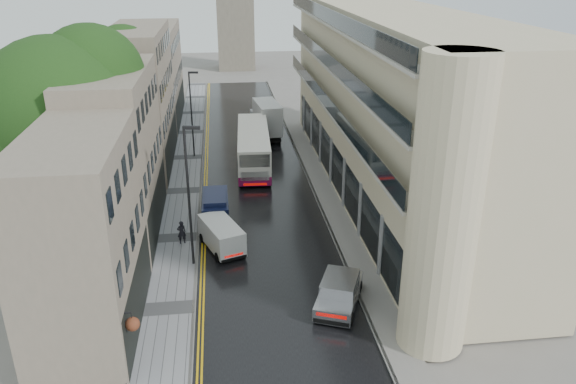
{
  "coord_description": "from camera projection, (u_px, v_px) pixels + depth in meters",
  "views": [
    {
      "loc": [
        -2.64,
        -15.08,
        17.51
      ],
      "look_at": [
        1.45,
        18.0,
        3.56
      ],
      "focal_mm": 35.0,
      "sensor_mm": 36.0,
      "label": 1
    }
  ],
  "objects": [
    {
      "name": "navy_van",
      "position": [
        203.0,
        217.0,
        38.3
      ],
      "size": [
        1.8,
        4.5,
        2.29
      ],
      "primitive_type": null,
      "rotation": [
        0.0,
        0.0,
        -0.0
      ],
      "color": "black",
      "rests_on": "road"
    },
    {
      "name": "cream_bus",
      "position": [
        239.0,
        160.0,
        47.46
      ],
      "size": [
        3.27,
        12.04,
        3.25
      ],
      "primitive_type": null,
      "rotation": [
        0.0,
        0.0,
        -0.05
      ],
      "color": "white",
      "rests_on": "road"
    },
    {
      "name": "road",
      "position": [
        256.0,
        188.0,
        46.04
      ],
      "size": [
        9.0,
        85.0,
        0.02
      ],
      "primitive_type": "cube",
      "color": "black",
      "rests_on": "ground"
    },
    {
      "name": "tree_far",
      "position": [
        106.0,
        102.0,
        47.29
      ],
      "size": [
        9.24,
        9.24,
        12.46
      ],
      "primitive_type": null,
      "color": "black",
      "rests_on": "ground"
    },
    {
      "name": "tree_near",
      "position": [
        63.0,
        140.0,
        35.08
      ],
      "size": [
        10.56,
        10.56,
        13.89
      ],
      "primitive_type": null,
      "color": "black",
      "rests_on": "ground"
    },
    {
      "name": "modern_block",
      "position": [
        389.0,
        106.0,
        43.13
      ],
      "size": [
        8.0,
        40.0,
        14.0
      ],
      "primitive_type": null,
      "color": "beige",
      "rests_on": "ground"
    },
    {
      "name": "pedestrian",
      "position": [
        182.0,
        232.0,
        36.67
      ],
      "size": [
        0.66,
        0.52,
        1.59
      ],
      "primitive_type": "imported",
      "rotation": [
        0.0,
        0.0,
        3.41
      ],
      "color": "black",
      "rests_on": "left_sidewalk"
    },
    {
      "name": "old_shop_row",
      "position": [
        135.0,
        113.0,
        44.94
      ],
      "size": [
        4.5,
        56.0,
        12.0
      ],
      "primitive_type": null,
      "color": "gray",
      "rests_on": "ground"
    },
    {
      "name": "lamp_post_far",
      "position": [
        192.0,
        115.0,
        51.7
      ],
      "size": [
        0.91,
        0.3,
        7.94
      ],
      "primitive_type": null,
      "rotation": [
        0.0,
        0.0,
        -0.11
      ],
      "color": "black",
      "rests_on": "left_sidewalk"
    },
    {
      "name": "white_lorry",
      "position": [
        260.0,
        124.0,
        56.96
      ],
      "size": [
        3.0,
        7.45,
        3.8
      ],
      "primitive_type": null,
      "rotation": [
        0.0,
        0.0,
        0.12
      ],
      "color": "silver",
      "rests_on": "road"
    },
    {
      "name": "lamp_post_near",
      "position": [
        189.0,
        198.0,
        32.85
      ],
      "size": [
        1.0,
        0.38,
        8.72
      ],
      "primitive_type": null,
      "rotation": [
        0.0,
        0.0,
        -0.17
      ],
      "color": "black",
      "rests_on": "left_sidewalk"
    },
    {
      "name": "right_sidewalk",
      "position": [
        321.0,
        185.0,
        46.63
      ],
      "size": [
        1.8,
        85.0,
        0.12
      ],
      "primitive_type": "cube",
      "color": "slate",
      "rests_on": "ground"
    },
    {
      "name": "left_sidewalk",
      "position": [
        184.0,
        191.0,
        45.36
      ],
      "size": [
        2.7,
        85.0,
        0.12
      ],
      "primitive_type": "cube",
      "color": "gray",
      "rests_on": "ground"
    },
    {
      "name": "white_van",
      "position": [
        218.0,
        248.0,
        34.6
      ],
      "size": [
        3.1,
        4.5,
        1.87
      ],
      "primitive_type": null,
      "rotation": [
        0.0,
        0.0,
        0.35
      ],
      "color": "silver",
      "rests_on": "road"
    },
    {
      "name": "silver_hatchback",
      "position": [
        317.0,
        305.0,
        29.09
      ],
      "size": [
        3.51,
        4.9,
        1.68
      ],
      "primitive_type": null,
      "rotation": [
        0.0,
        0.0,
        -0.38
      ],
      "color": "#9B9B9F",
      "rests_on": "road"
    }
  ]
}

